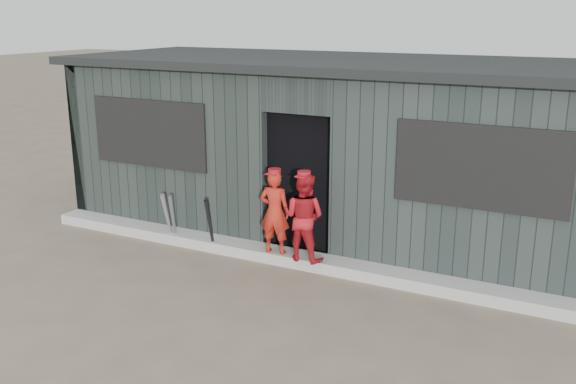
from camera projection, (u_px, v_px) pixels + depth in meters
The scene contains 9 objects.
ground at pixel (215, 317), 7.14m from camera, with size 80.00×80.00×0.00m, color brown.
curb at pixel (289, 257), 8.68m from camera, with size 8.00×0.36×0.15m, color #A3A29E.
bat_left at pixel (167, 218), 9.32m from camera, with size 0.07×0.07×0.78m, color #9897A0.
bat_mid at pixel (173, 219), 9.31m from camera, with size 0.07×0.07×0.76m, color slate.
bat_right at pixel (210, 226), 8.97m from camera, with size 0.07×0.07×0.79m, color black.
player_red_left at pixel (275, 212), 8.50m from camera, with size 0.41×0.27×1.14m, color #AD2215.
player_red_right at pixel (304, 217), 8.26m from camera, with size 0.57×0.44×1.17m, color #B3161D.
player_grey_back at pixel (322, 207), 8.94m from camera, with size 0.64×0.42×1.31m, color #AEAEAE.
dugout at pixel (338, 147), 9.80m from camera, with size 8.30×3.30×2.62m.
Camera 1 is at (3.67, -5.42, 3.28)m, focal length 40.00 mm.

